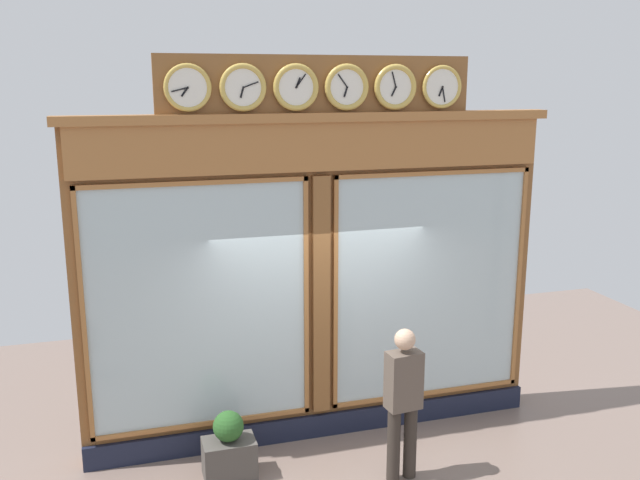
% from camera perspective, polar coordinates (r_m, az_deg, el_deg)
% --- Properties ---
extents(shop_facade, '(5.52, 0.42, 4.43)m').
position_cam_1_polar(shop_facade, '(8.01, -0.25, -2.80)').
color(shop_facade, brown).
rests_on(shop_facade, ground_plane).
extents(pedestrian, '(0.38, 0.26, 1.69)m').
position_cam_1_polar(pedestrian, '(7.46, 6.88, -12.80)').
color(pedestrian, '#312A24').
rests_on(pedestrian, ground_plane).
extents(planter_box, '(0.56, 0.36, 0.42)m').
position_cam_1_polar(planter_box, '(7.84, -7.48, -17.40)').
color(planter_box, '#4C4742').
rests_on(planter_box, ground_plane).
extents(planter_shrub, '(0.33, 0.33, 0.33)m').
position_cam_1_polar(planter_shrub, '(7.66, -7.56, -14.97)').
color(planter_shrub, '#285623').
rests_on(planter_shrub, planter_box).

